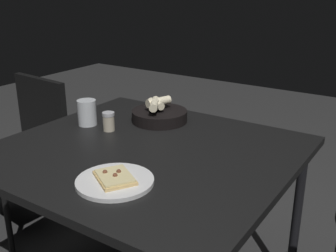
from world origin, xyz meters
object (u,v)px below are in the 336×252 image
bread_basket (159,114)px  chair_near (27,145)px  dining_table (145,163)px  pepper_shaker (109,122)px  pizza_plate (115,180)px  beer_glass (87,114)px

bread_basket → chair_near: 0.88m
dining_table → pepper_shaker: 0.28m
pizza_plate → chair_near: chair_near is taller
dining_table → beer_glass: size_ratio=9.66×
beer_glass → chair_near: bearing=81.2°
bread_basket → pizza_plate: bearing=-158.5°
beer_glass → pepper_shaker: beer_glass is taller
pizza_plate → chair_near: bearing=66.8°
chair_near → dining_table: bearing=-99.9°
bread_basket → chair_near: size_ratio=0.30×
pepper_shaker → chair_near: (0.09, 0.71, -0.30)m
pizza_plate → pepper_shaker: size_ratio=3.07×
pizza_plate → chair_near: size_ratio=0.29×
beer_glass → pepper_shaker: 0.13m
pizza_plate → pepper_shaker: (0.36, 0.34, 0.03)m
bread_basket → beer_glass: beer_glass is taller
dining_table → bread_basket: 0.34m
pepper_shaker → chair_near: size_ratio=0.10×
pizza_plate → dining_table: bearing=17.8°
pepper_shaker → chair_near: chair_near is taller
dining_table → chair_near: chair_near is taller
pizza_plate → chair_near: (0.45, 1.05, -0.27)m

